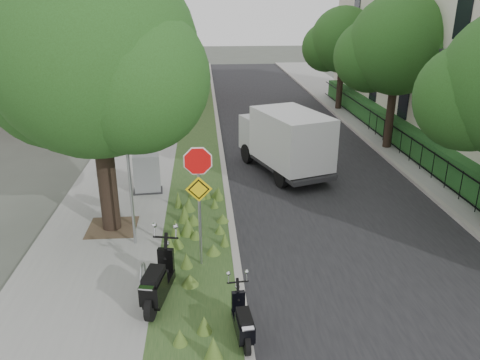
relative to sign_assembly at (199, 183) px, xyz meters
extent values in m
plane|color=#4C5147|center=(1.40, -0.58, -2.33)|extent=(120.00, 120.00, 0.00)
cube|color=gray|center=(-2.85, 9.42, -2.27)|extent=(3.50, 60.00, 0.12)
cube|color=#26451D|center=(-0.10, 9.42, -2.27)|extent=(2.00, 60.00, 0.12)
cube|color=#9E9991|center=(0.90, 9.42, -2.26)|extent=(0.20, 60.00, 0.13)
cube|color=black|center=(4.40, 9.42, -2.32)|extent=(7.00, 60.00, 0.01)
cube|color=#9E9991|center=(7.90, 9.42, -2.26)|extent=(0.20, 60.00, 0.13)
cube|color=gray|center=(9.60, 9.42, -2.27)|extent=(3.20, 60.00, 0.12)
cylinder|color=black|center=(-2.60, 2.22, 0.03)|extent=(0.52, 0.52, 4.48)
sphere|color=#234918|center=(-2.60, 2.22, 2.75)|extent=(5.40, 5.40, 5.40)
sphere|color=#234918|center=(-3.81, 3.03, 2.08)|extent=(4.05, 4.05, 4.05)
sphere|color=#234918|center=(-1.52, 1.54, 2.21)|extent=(3.78, 3.78, 3.78)
cube|color=#473828|center=(-2.60, 2.22, -2.20)|extent=(1.40, 1.40, 0.01)
cylinder|color=#A5A8AD|center=(-1.80, 1.22, -0.21)|extent=(0.08, 0.08, 4.00)
torus|color=#A5A8AD|center=(-1.30, -1.18, -1.83)|extent=(0.05, 0.77, 0.77)
cube|color=#A5A8AD|center=(-1.30, -1.54, -2.19)|extent=(0.06, 0.06, 0.04)
cube|color=#A5A8AD|center=(-1.30, -0.82, -2.19)|extent=(0.06, 0.06, 0.04)
cylinder|color=#A5A8AD|center=(0.00, 0.02, -0.71)|extent=(0.07, 0.07, 3.00)
cylinder|color=red|center=(0.00, -0.01, 0.54)|extent=(0.86, 0.03, 0.86)
cylinder|color=white|center=(0.00, 0.00, 0.54)|extent=(0.94, 0.02, 0.94)
cube|color=yellow|center=(0.00, -0.01, -0.16)|extent=(0.64, 0.03, 0.64)
cube|color=black|center=(8.60, 9.42, -1.26)|extent=(0.04, 24.00, 0.04)
cube|color=black|center=(8.60, 9.42, -2.06)|extent=(0.04, 24.00, 0.04)
cylinder|color=black|center=(8.60, 9.42, -1.71)|extent=(0.03, 0.03, 1.00)
cube|color=#1A4A1E|center=(9.30, 9.42, -1.66)|extent=(1.00, 24.00, 1.10)
cube|color=#2D2D33|center=(9.35, 9.42, 1.97)|extent=(0.25, 26.00, 0.60)
cube|color=maroon|center=(-8.10, 21.42, 1.67)|extent=(9.00, 10.00, 8.00)
sphere|color=#234918|center=(7.50, 2.02, 1.51)|extent=(3.00, 3.00, 3.00)
cylinder|color=black|center=(8.40, 9.42, -0.19)|extent=(0.36, 0.36, 4.03)
sphere|color=#234918|center=(8.40, 9.42, 2.26)|extent=(4.20, 4.20, 4.20)
sphere|color=#234918|center=(7.46, 10.05, 1.73)|extent=(3.15, 3.15, 3.15)
sphere|color=#234918|center=(9.24, 8.89, 1.84)|extent=(2.94, 2.94, 2.94)
cylinder|color=black|center=(8.40, 17.42, -0.39)|extent=(0.36, 0.36, 3.64)
sphere|color=#234918|center=(8.40, 17.42, 1.82)|extent=(3.80, 3.80, 3.80)
sphere|color=#234918|center=(7.54, 17.99, 1.35)|extent=(2.85, 2.85, 2.85)
sphere|color=#234918|center=(9.16, 16.94, 1.44)|extent=(2.66, 2.66, 2.66)
cylinder|color=black|center=(-0.76, -0.75, -1.91)|extent=(0.25, 0.60, 0.59)
cylinder|color=black|center=(-1.04, -2.11, -1.91)|extent=(0.25, 0.60, 0.59)
cube|color=black|center=(-0.91, -1.49, -1.89)|extent=(0.64, 1.35, 0.20)
cube|color=black|center=(-0.99, -1.87, -1.62)|extent=(0.55, 0.80, 0.45)
cube|color=black|center=(-0.98, -1.82, -1.33)|extent=(0.47, 0.73, 0.14)
cylinder|color=black|center=(0.75, -2.23, -1.98)|extent=(0.14, 0.45, 0.44)
cylinder|color=black|center=(0.85, -3.28, -1.98)|extent=(0.14, 0.45, 0.44)
cube|color=black|center=(0.80, -2.80, -1.97)|extent=(0.38, 1.00, 0.15)
cube|color=black|center=(0.83, -3.10, -1.76)|extent=(0.36, 0.58, 0.34)
cube|color=black|center=(0.83, -3.05, -1.54)|extent=(0.30, 0.53, 0.10)
cube|color=#262628|center=(3.25, 6.75, -1.88)|extent=(3.15, 4.94, 0.16)
cube|color=#B7BABC|center=(2.66, 8.44, -1.14)|extent=(2.09, 1.74, 1.39)
cube|color=silver|center=(3.40, 6.30, -0.79)|extent=(2.89, 3.76, 1.92)
cube|color=#262628|center=(-1.84, 4.94, -2.18)|extent=(1.04, 0.74, 0.04)
cube|color=gray|center=(-1.84, 4.94, -1.55)|extent=(0.93, 0.63, 1.32)
camera|label=1|loc=(0.17, -10.32, 4.06)|focal=35.00mm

